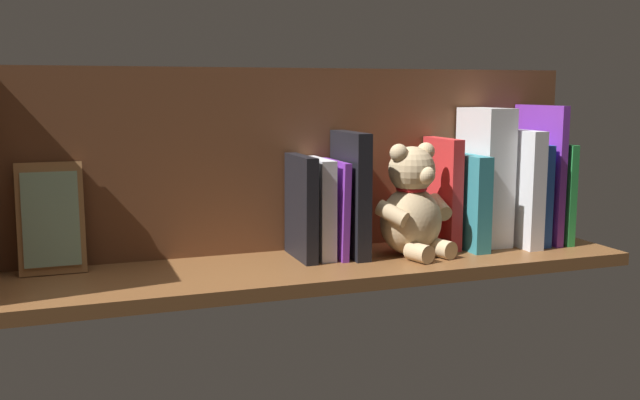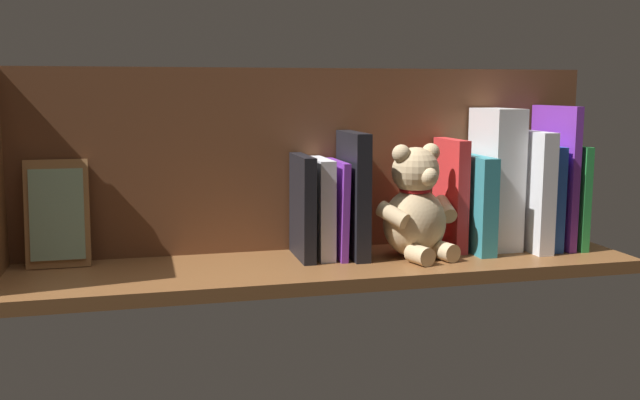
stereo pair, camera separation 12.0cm
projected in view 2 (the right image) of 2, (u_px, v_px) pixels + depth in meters
ground_plane at (320, 267)px, 121.94cm from camera, size 107.42×25.72×2.20cm
shelf_back_panel at (306, 160)px, 129.48cm from camera, size 107.42×1.50×32.44cm
book_0 at (564, 195)px, 133.49cm from camera, size 1.53×14.88×18.70cm
book_1 at (554, 176)px, 132.46cm from camera, size 1.44×14.74×25.78cm
book_2 at (540, 196)px, 132.57cm from camera, size 1.92×14.36×18.74cm
book_3 at (526, 190)px, 130.88cm from camera, size 2.87×15.84×21.39cm
dictionary_thick_white at (496, 178)px, 131.16cm from camera, size 5.67×11.87×25.34cm
book_4 at (472, 203)px, 129.23cm from camera, size 2.96×14.82×17.11cm
book_5 at (450, 194)px, 129.83cm from camera, size 2.20×11.40×19.97cm
teddy_bear at (416, 208)px, 123.62cm from camera, size 15.28×14.60×19.60cm
book_6 at (353, 194)px, 124.42cm from camera, size 2.58×13.25×21.53cm
book_7 at (337, 209)px, 124.60cm from camera, size 1.63×12.27×16.65cm
book_8 at (320, 208)px, 124.27cm from camera, size 2.66×11.51×17.03cm
book_9 at (302, 207)px, 123.04cm from camera, size 2.24×12.35×17.71cm
picture_frame_leaning at (57, 214)px, 117.13cm from camera, size 10.07×4.29×17.58cm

